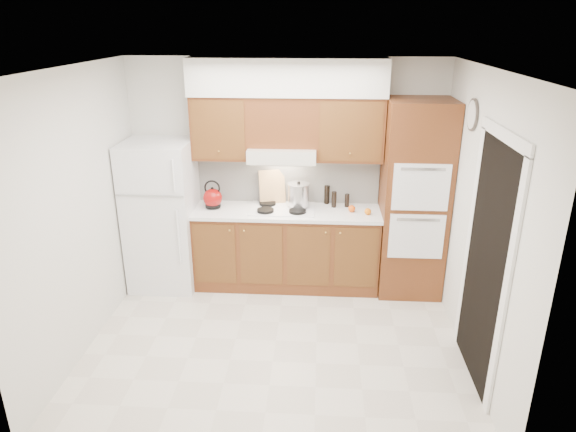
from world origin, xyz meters
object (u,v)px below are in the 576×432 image
(stock_pot, at_px, (299,195))
(oven_cabinet, at_px, (414,200))
(fridge, at_px, (163,215))
(kettle, at_px, (213,198))

(stock_pot, bearing_deg, oven_cabinet, -4.46)
(fridge, height_order, stock_pot, fridge)
(kettle, bearing_deg, stock_pot, -4.91)
(kettle, distance_m, stock_pot, 0.98)
(oven_cabinet, xyz_separation_m, kettle, (-2.26, 0.04, -0.04))
(fridge, relative_size, oven_cabinet, 0.78)
(fridge, xyz_separation_m, kettle, (0.58, 0.07, 0.20))
(oven_cabinet, bearing_deg, fridge, -179.30)
(fridge, distance_m, stock_pot, 1.59)
(kettle, bearing_deg, fridge, 178.17)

